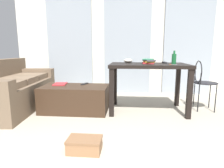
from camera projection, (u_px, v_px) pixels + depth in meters
name	position (u px, v px, depth m)	size (l,w,h in m)	color
ground_plane	(125.00, 122.00, 2.61)	(7.71, 7.71, 0.00)	#B2A893
wall_back	(127.00, 36.00, 4.34)	(5.34, 0.10, 2.66)	silver
curtains	(127.00, 41.00, 4.28)	(3.80, 0.03, 2.42)	#99A3AD
couch	(13.00, 90.00, 3.20)	(0.96, 1.86, 0.84)	brown
coffee_table	(75.00, 99.00, 3.07)	(1.07, 0.59, 0.42)	#382619
craft_table	(148.00, 71.00, 3.01)	(1.23, 0.77, 0.78)	black
wire_chair	(202.00, 79.00, 3.08)	(0.37, 0.38, 0.83)	black
bottle_near	(174.00, 59.00, 2.94)	(0.07, 0.07, 0.21)	#195B2D
bowl	(128.00, 61.00, 3.22)	(0.15, 0.15, 0.08)	beige
book_stack	(148.00, 61.00, 3.02)	(0.21, 0.30, 0.08)	red
tv_remote_on_table	(164.00, 63.00, 3.08)	(0.05, 0.18, 0.03)	#232326
scissors	(172.00, 64.00, 2.79)	(0.11, 0.08, 0.00)	#9EA0A5
tv_remote_primary	(85.00, 84.00, 3.18)	(0.04, 0.16, 0.02)	#232326
magazine	(60.00, 84.00, 3.17)	(0.20, 0.27, 0.02)	red
shoebox	(85.00, 145.00, 1.84)	(0.34, 0.22, 0.14)	#996B47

